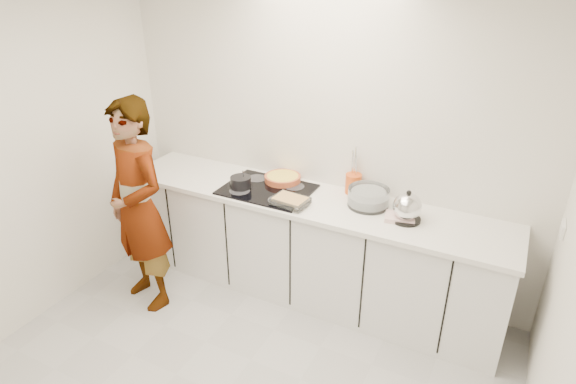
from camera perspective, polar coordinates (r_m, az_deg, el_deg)
The scene contains 12 objects.
wall_back at distance 3.96m, azimuth 4.28°, elevation 6.21°, with size 3.60×0.00×2.60m, color beige.
base_cabinets at distance 4.08m, azimuth 2.11°, elevation -6.66°, with size 3.20×0.58×0.87m, color silver.
countertop at distance 3.86m, azimuth 2.21°, elevation -0.95°, with size 3.24×0.64×0.04m, color white.
hob at distance 3.97m, azimuth -2.48°, elevation 0.31°, with size 0.72×0.54×0.01m, color black.
tart_dish at distance 4.09m, azimuth -0.64°, elevation 1.68°, with size 0.36×0.36×0.05m.
saucepan at distance 3.98m, azimuth -5.63°, elevation 1.15°, with size 0.19×0.19×0.16m.
baking_dish at distance 3.71m, azimuth 0.27°, elevation -1.01°, with size 0.29×0.22×0.05m.
mixing_bowl at distance 3.74m, azimuth 9.50°, elevation -0.70°, with size 0.38×0.38×0.15m.
tea_towel at distance 3.61m, azimuth 13.13°, elevation -2.99°, with size 0.21×0.16×0.04m, color white.
kettle at distance 3.57m, azimuth 13.93°, elevation -1.86°, with size 0.24×0.24×0.24m.
utensil_crock at distance 3.93m, azimuth 7.74°, elevation 0.98°, with size 0.13×0.13×0.16m, color #CF4C15.
cook at distance 3.95m, azimuth -17.33°, elevation -1.75°, with size 0.64×0.42×1.75m, color silver.
Camera 1 is at (1.43, -1.85, 2.63)m, focal length 30.00 mm.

